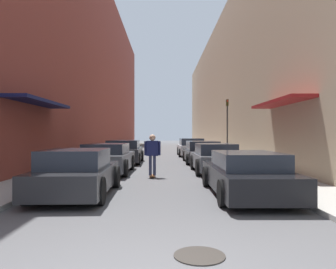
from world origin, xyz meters
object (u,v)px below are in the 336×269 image
parked_car_left_2 (124,152)px  skateboarder (152,151)px  traffic_light (227,122)px  parked_car_right_3 (191,148)px  parked_car_right_0 (246,174)px  parked_car_left_1 (107,159)px  parked_car_left_0 (77,173)px  parked_car_right_1 (215,158)px  manhole_cover (199,256)px  parked_car_right_2 (202,152)px

parked_car_left_2 → skateboarder: (1.86, -6.22, 0.37)m
skateboarder → traffic_light: bearing=64.5°
parked_car_left_2 → parked_car_right_3: 7.52m
parked_car_right_3 → traffic_light: size_ratio=1.15×
skateboarder → parked_car_right_0: bearing=-54.7°
parked_car_left_1 → traffic_light: bearing=52.5°
parked_car_left_0 → parked_car_right_1: 6.91m
parked_car_right_3 → manhole_cover: bearing=-94.4°
parked_car_right_2 → traffic_light: (2.20, 3.80, 1.93)m
parked_car_left_2 → parked_car_right_0: parked_car_left_2 is taller
parked_car_right_1 → skateboarder: bearing=-150.2°
parked_car_left_1 → parked_car_right_0: (4.61, -5.05, -0.05)m
parked_car_right_3 → skateboarder: size_ratio=2.78×
parked_car_right_3 → parked_car_right_2: bearing=-88.6°
parked_car_right_3 → skateboarder: skateboarder is taller
manhole_cover → parked_car_left_1: bearing=107.0°
parked_car_right_3 → parked_car_left_0: bearing=-105.3°
parked_car_left_0 → skateboarder: skateboarder is taller
parked_car_left_1 → traffic_light: traffic_light is taller
parked_car_left_0 → parked_car_right_0: 4.53m
parked_car_left_1 → parked_car_right_3: size_ratio=0.91×
skateboarder → manhole_cover: skateboarder is taller
parked_car_right_2 → manhole_cover: (-1.72, -14.46, -0.59)m
parked_car_right_2 → parked_car_left_1: bearing=-132.3°
skateboarder → parked_car_left_0: bearing=-116.9°
parked_car_right_0 → skateboarder: (-2.65, 3.74, 0.43)m
parked_car_right_3 → parked_car_right_1: bearing=-89.3°
parked_car_right_1 → parked_car_right_2: 4.85m
parked_car_left_2 → parked_car_left_0: bearing=-90.2°
parked_car_left_0 → manhole_cover: (2.81, -4.38, -0.60)m
parked_car_right_2 → parked_car_right_3: bearing=91.4°
parked_car_right_1 → manhole_cover: bearing=-100.1°
parked_car_right_1 → traffic_light: traffic_light is taller
parked_car_left_0 → parked_car_right_1: (4.52, 5.23, 0.01)m
parked_car_right_2 → parked_car_right_0: bearing=-90.0°
parked_car_left_0 → traffic_light: 15.55m
parked_car_left_0 → parked_car_right_0: bearing=-0.2°
parked_car_left_2 → parked_car_right_0: 10.93m
parked_car_right_1 → traffic_light: size_ratio=1.01×
parked_car_left_1 → traffic_light: 11.33m
parked_car_left_1 → manhole_cover: parked_car_left_1 is taller
parked_car_right_2 → traffic_light: 4.80m
parked_car_left_2 → parked_car_right_2: 4.50m
parked_car_left_1 → skateboarder: skateboarder is taller
parked_car_left_2 → skateboarder: bearing=-73.4°
parked_car_right_0 → skateboarder: 4.60m
parked_car_left_0 → parked_car_right_1: parked_car_right_1 is taller
traffic_light → parked_car_right_0: bearing=-99.0°
parked_car_left_0 → parked_car_right_3: bearing=74.7°
parked_car_left_0 → parked_car_right_3: 16.65m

